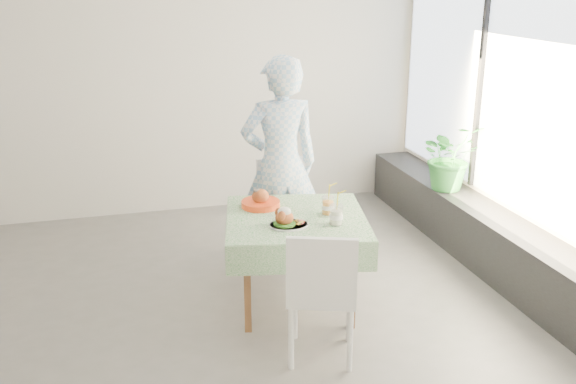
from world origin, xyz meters
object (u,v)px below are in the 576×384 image
object	(u,v)px
cafe_table	(296,251)
diner	(280,165)
chair_near	(321,317)
potted_plant	(450,156)
chair_far	(286,233)
main_dish	(287,220)
juice_cup_orange	(328,206)

from	to	relation	value
cafe_table	diner	xyz separation A→B (m)	(0.07, 0.75, 0.48)
cafe_table	diner	world-z (taller)	diner
chair_near	diner	xyz separation A→B (m)	(0.11, 1.49, 0.64)
cafe_table	potted_plant	distance (m)	2.09
chair_near	diner	distance (m)	1.63
chair_far	potted_plant	size ratio (longest dim) A/B	1.43
cafe_table	main_dish	xyz separation A→B (m)	(-0.12, -0.17, 0.33)
main_dish	chair_near	bearing A→B (deg)	-81.15
potted_plant	main_dish	bearing A→B (deg)	-149.64
chair_far	chair_near	size ratio (longest dim) A/B	0.99
chair_near	cafe_table	bearing A→B (deg)	87.31
main_dish	juice_cup_orange	world-z (taller)	juice_cup_orange
cafe_table	chair_far	xyz separation A→B (m)	(0.13, 0.78, -0.17)
diner	potted_plant	xyz separation A→B (m)	(1.75, 0.21, -0.11)
chair_near	main_dish	xyz separation A→B (m)	(-0.09, 0.57, 0.50)
diner	potted_plant	size ratio (longest dim) A/B	2.87
chair_near	diner	world-z (taller)	diner
chair_near	juice_cup_orange	distance (m)	0.94
cafe_table	juice_cup_orange	bearing A→B (deg)	-2.32
main_dish	potted_plant	xyz separation A→B (m)	(1.94, 1.14, 0.04)
diner	potted_plant	bearing A→B (deg)	-174.56
chair_far	diner	size ratio (longest dim) A/B	0.50
chair_far	diner	bearing A→B (deg)	-152.35
juice_cup_orange	diner	bearing A→B (deg)	103.16
potted_plant	cafe_table	bearing A→B (deg)	-152.12
chair_far	main_dish	xyz separation A→B (m)	(-0.25, -0.96, 0.50)
diner	main_dish	xyz separation A→B (m)	(-0.19, -0.93, -0.14)
cafe_table	potted_plant	bearing A→B (deg)	27.88
main_dish	potted_plant	world-z (taller)	potted_plant
main_dish	potted_plant	distance (m)	2.25
cafe_table	chair_near	xyz separation A→B (m)	(-0.03, -0.74, -0.17)
diner	potted_plant	world-z (taller)	diner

